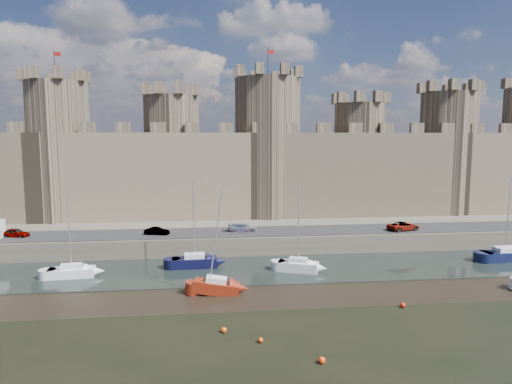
# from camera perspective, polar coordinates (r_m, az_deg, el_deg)

# --- Properties ---
(ground) EXTENTS (160.00, 160.00, 0.00)m
(ground) POSITION_cam_1_polar(r_m,az_deg,el_deg) (33.93, 9.52, -21.03)
(ground) COLOR black
(ground) RESTS_ON ground
(water_channel) EXTENTS (160.00, 12.00, 0.08)m
(water_channel) POSITION_cam_1_polar(r_m,az_deg,el_deg) (55.75, 2.73, -9.56)
(water_channel) COLOR black
(water_channel) RESTS_ON ground
(quay) EXTENTS (160.00, 60.00, 2.50)m
(quay) POSITION_cam_1_polar(r_m,az_deg,el_deg) (90.37, -0.83, -2.38)
(quay) COLOR #4C443A
(quay) RESTS_ON ground
(road) EXTENTS (160.00, 7.00, 0.10)m
(road) POSITION_cam_1_polar(r_m,az_deg,el_deg) (64.73, 1.36, -4.94)
(road) COLOR black
(road) RESTS_ON quay
(castle) EXTENTS (108.50, 11.00, 29.00)m
(castle) POSITION_cam_1_polar(r_m,az_deg,el_deg) (77.30, -0.47, 3.82)
(castle) COLOR #42382B
(castle) RESTS_ON quay
(car_0) EXTENTS (3.83, 2.29, 1.22)m
(car_0) POSITION_cam_1_polar(r_m,az_deg,el_deg) (68.96, -27.84, -4.54)
(car_0) COLOR gray
(car_0) RESTS_ON quay
(car_1) EXTENTS (3.50, 1.85, 1.10)m
(car_1) POSITION_cam_1_polar(r_m,az_deg,el_deg) (63.75, -12.28, -4.82)
(car_1) COLOR gray
(car_1) RESTS_ON quay
(car_2) EXTENTS (4.15, 1.83, 1.19)m
(car_2) POSITION_cam_1_polar(r_m,az_deg,el_deg) (64.59, -1.69, -4.47)
(car_2) COLOR gray
(car_2) RESTS_ON quay
(car_3) EXTENTS (5.16, 3.48, 1.31)m
(car_3) POSITION_cam_1_polar(r_m,az_deg,el_deg) (68.53, 17.95, -4.10)
(car_3) COLOR gray
(car_3) RESTS_ON quay
(sailboat_0) EXTENTS (5.17, 2.38, 9.39)m
(sailboat_0) POSITION_cam_1_polar(r_m,az_deg,el_deg) (56.29, -22.09, -9.16)
(sailboat_0) COLOR silver
(sailboat_0) RESTS_ON ground
(sailboat_1) EXTENTS (5.43, 2.28, 10.75)m
(sailboat_1) POSITION_cam_1_polar(r_m,az_deg,el_deg) (56.49, -7.69, -8.56)
(sailboat_1) COLOR black
(sailboat_1) RESTS_ON ground
(sailboat_2) EXTENTS (5.06, 3.40, 10.18)m
(sailboat_2) POSITION_cam_1_polar(r_m,az_deg,el_deg) (54.64, 5.28, -9.08)
(sailboat_2) COLOR silver
(sailboat_2) RESTS_ON ground
(sailboat_3) EXTENTS (6.37, 2.73, 10.99)m
(sailboat_3) POSITION_cam_1_polar(r_m,az_deg,el_deg) (67.12, 28.74, -6.87)
(sailboat_3) COLOR black
(sailboat_3) RESTS_ON ground
(sailboat_4) EXTENTS (4.80, 2.26, 10.86)m
(sailboat_4) POSITION_cam_1_polar(r_m,az_deg,el_deg) (47.44, -4.96, -11.62)
(sailboat_4) COLOR maroon
(sailboat_4) RESTS_ON ground
(buoy_0) EXTENTS (0.41, 0.41, 0.41)m
(buoy_0) POSITION_cam_1_polar(r_m,az_deg,el_deg) (37.09, 0.59, -18.02)
(buoy_0) COLOR #E4420A
(buoy_0) RESTS_ON ground
(buoy_1) EXTENTS (0.47, 0.47, 0.47)m
(buoy_1) POSITION_cam_1_polar(r_m,az_deg,el_deg) (38.81, -4.05, -16.83)
(buoy_1) COLOR #FF510B
(buoy_1) RESTS_ON ground
(buoy_3) EXTENTS (0.49, 0.49, 0.49)m
(buoy_3) POSITION_cam_1_polar(r_m,az_deg,el_deg) (45.87, 17.88, -13.31)
(buoy_3) COLOR red
(buoy_3) RESTS_ON ground
(buoy_4) EXTENTS (0.50, 0.50, 0.50)m
(buoy_4) POSITION_cam_1_polar(r_m,az_deg,el_deg) (34.43, 8.24, -20.09)
(buoy_4) COLOR #FF3D0B
(buoy_4) RESTS_ON ground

